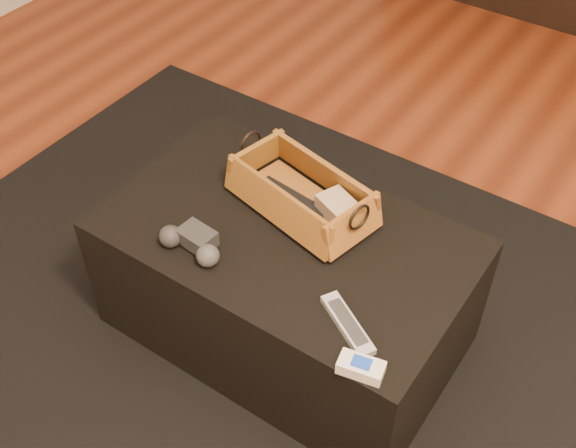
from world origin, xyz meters
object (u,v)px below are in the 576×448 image
Objects in this scene: tv_remote at (292,200)px; game_controller at (192,243)px; ottoman at (286,284)px; cream_gadget at (361,367)px; wicker_basket at (302,195)px; silver_remote at (348,324)px.

tv_remote is 1.19× the size of game_controller.
ottoman is 0.26m from tv_remote.
game_controller is 0.56m from cream_gadget.
ottoman is at bearing 49.61° from game_controller.
wicker_basket is at bearing 100.78° from ottoman.
ottoman is 2.19× the size of wicker_basket.
ottoman is at bearing 145.15° from cream_gadget.
wicker_basket is 0.43m from silver_remote.
silver_remote is 1.70× the size of cream_gadget.
ottoman is at bearing -58.37° from tv_remote.
silver_remote is (0.46, 0.01, -0.02)m from game_controller.
tv_remote is at bearing 139.87° from cream_gadget.
tv_remote is 0.44m from silver_remote.
ottoman is 8.86× the size of cream_gadget.
tv_remote is 0.49× the size of wicker_basket.
tv_remote reaches higher than ottoman.
ottoman is 5.37× the size of game_controller.
silver_remote reaches higher than ottoman.
cream_gadget is (0.41, -0.38, -0.03)m from wicker_basket.
ottoman is 0.28m from wicker_basket.
silver_remote is 0.13m from cream_gadget.
silver_remote is (0.30, -0.18, 0.22)m from ottoman.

